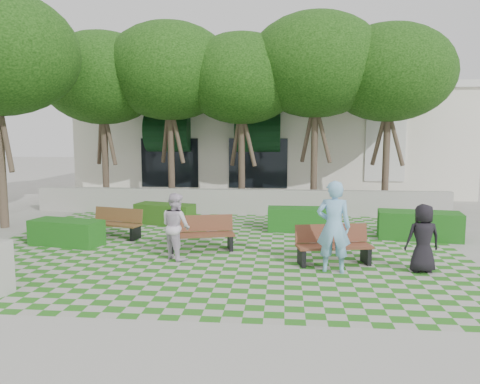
# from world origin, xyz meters

# --- Properties ---
(ground) EXTENTS (90.00, 90.00, 0.00)m
(ground) POSITION_xyz_m (0.00, 0.00, 0.00)
(ground) COLOR gray
(ground) RESTS_ON ground
(lawn) EXTENTS (12.00, 12.00, 0.00)m
(lawn) POSITION_xyz_m (0.00, 1.00, 0.01)
(lawn) COLOR #2B721E
(lawn) RESTS_ON ground
(sidewalk_south) EXTENTS (16.00, 2.00, 0.01)m
(sidewalk_south) POSITION_xyz_m (0.00, -4.70, 0.01)
(sidewalk_south) COLOR #9E9B93
(sidewalk_south) RESTS_ON ground
(retaining_wall) EXTENTS (15.00, 0.36, 0.90)m
(retaining_wall) POSITION_xyz_m (0.00, 6.20, 0.45)
(retaining_wall) COLOR #9E9B93
(retaining_wall) RESTS_ON ground
(bench_east) EXTENTS (1.75, 0.88, 0.88)m
(bench_east) POSITION_xyz_m (2.76, -0.15, 0.42)
(bench_east) COLOR brown
(bench_east) RESTS_ON ground
(bench_mid) EXTENTS (1.74, 0.95, 0.87)m
(bench_mid) POSITION_xyz_m (-0.42, 0.78, 0.42)
(bench_mid) COLOR brown
(bench_mid) RESTS_ON ground
(bench_west) EXTENTS (1.64, 0.92, 0.82)m
(bench_west) POSITION_xyz_m (-3.08, 2.02, 0.40)
(bench_west) COLOR brown
(bench_west) RESTS_ON ground
(hedge_east) EXTENTS (2.29, 1.17, 0.77)m
(hedge_east) POSITION_xyz_m (5.40, 2.59, 0.38)
(hedge_east) COLOR #164F15
(hedge_east) RESTS_ON ground
(hedge_midright) EXTENTS (2.00, 0.81, 0.70)m
(hedge_midright) POSITION_xyz_m (2.17, 3.43, 0.35)
(hedge_midright) COLOR #155216
(hedge_midright) RESTS_ON ground
(hedge_midleft) EXTENTS (2.02, 1.20, 0.66)m
(hedge_midleft) POSITION_xyz_m (-2.18, 4.06, 0.33)
(hedge_midleft) COLOR #214B14
(hedge_midleft) RESTS_ON ground
(hedge_west) EXTENTS (2.01, 1.13, 0.66)m
(hedge_west) POSITION_xyz_m (-4.05, 1.02, 0.33)
(hedge_west) COLOR #185316
(hedge_west) RESTS_ON ground
(person_blue) EXTENTS (0.76, 0.55, 1.95)m
(person_blue) POSITION_xyz_m (2.69, -0.79, 0.98)
(person_blue) COLOR #7EBAE5
(person_blue) RESTS_ON ground
(person_dark) EXTENTS (0.76, 0.55, 1.46)m
(person_dark) POSITION_xyz_m (4.57, -0.62, 0.73)
(person_dark) COLOR black
(person_dark) RESTS_ON ground
(person_white) EXTENTS (0.96, 0.95, 1.56)m
(person_white) POSITION_xyz_m (-0.86, -0.06, 0.78)
(person_white) COLOR silver
(person_white) RESTS_ON ground
(tree_row) EXTENTS (17.70, 13.40, 7.41)m
(tree_row) POSITION_xyz_m (-1.86, 5.95, 5.18)
(tree_row) COLOR #47382B
(tree_row) RESTS_ON ground
(building) EXTENTS (18.00, 8.92, 5.15)m
(building) POSITION_xyz_m (0.93, 14.08, 2.52)
(building) COLOR white
(building) RESTS_ON ground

